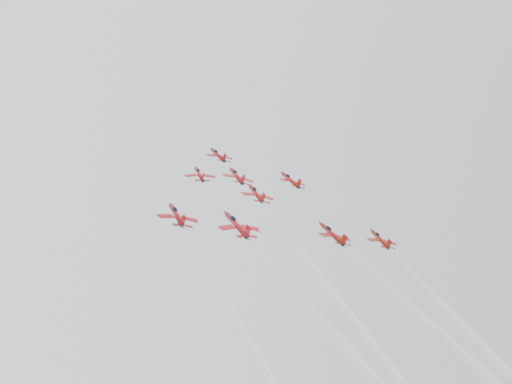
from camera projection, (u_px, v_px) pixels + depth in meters
name	position (u px, v px, depth m)	size (l,w,h in m)	color
jet_lead	(218.00, 155.00, 171.88)	(8.85, 10.62, 8.83)	maroon
jet_row2_left	(199.00, 174.00, 150.36)	(8.55, 10.26, 8.53)	#A10F1B
jet_row2_center	(236.00, 176.00, 157.91)	(9.52, 11.42, 9.49)	#A20F14
jet_row2_right	(290.00, 180.00, 168.85)	(9.45, 11.34, 9.43)	#9C150E
jet_center	(335.00, 290.00, 109.12)	(9.46, 79.96, 67.12)	#A4160F
jet_rear_farleft	(241.00, 349.00, 82.76)	(9.21, 77.89, 65.38)	maroon
jet_rear_left	(337.00, 375.00, 83.39)	(10.07, 85.16, 71.49)	#AE101E
jet_rear_right	(448.00, 355.00, 98.16)	(9.28, 78.43, 65.84)	maroon
jet_rear_farright	(491.00, 340.00, 107.82)	(8.41, 71.10, 59.69)	maroon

